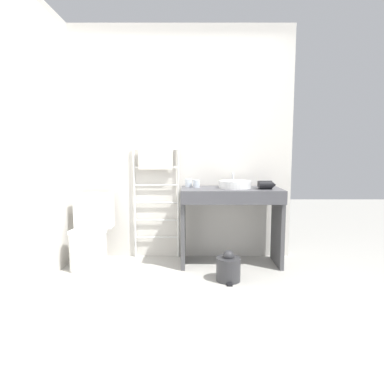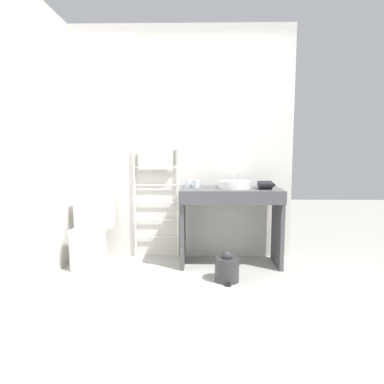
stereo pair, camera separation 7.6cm
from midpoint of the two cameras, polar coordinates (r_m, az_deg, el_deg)
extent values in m
plane|color=#B2AFA8|center=(2.75, -4.93, -19.39)|extent=(12.00, 12.00, 0.00)
cube|color=silver|center=(3.92, -3.39, 7.96)|extent=(2.59, 0.12, 2.58)
cube|color=silver|center=(3.47, -25.12, 7.45)|extent=(0.12, 2.07, 2.58)
cylinder|color=white|center=(3.74, -17.72, -9.37)|extent=(0.38, 0.38, 0.38)
cylinder|color=white|center=(3.69, -17.83, -6.36)|extent=(0.39, 0.39, 0.02)
cube|color=white|center=(3.90, -16.78, -2.96)|extent=(0.40, 0.18, 0.38)
cylinder|color=silver|center=(3.87, -16.88, -0.13)|extent=(0.05, 0.05, 0.01)
cylinder|color=white|center=(3.93, -10.34, -1.64)|extent=(0.02, 0.02, 1.28)
cylinder|color=white|center=(3.87, -3.11, -1.66)|extent=(0.02, 0.02, 1.28)
cylinder|color=white|center=(3.97, -6.67, -7.51)|extent=(0.49, 0.02, 0.02)
cylinder|color=white|center=(3.93, -6.71, -4.69)|extent=(0.49, 0.02, 0.02)
cylinder|color=white|center=(3.89, -6.75, -1.81)|extent=(0.49, 0.02, 0.02)
cylinder|color=white|center=(3.87, -6.79, 1.12)|extent=(0.49, 0.02, 0.02)
cylinder|color=white|center=(3.85, -6.84, 4.08)|extent=(0.49, 0.02, 0.02)
cylinder|color=white|center=(3.85, -6.88, 7.06)|extent=(0.49, 0.02, 0.02)
cube|color=silver|center=(3.82, -6.91, 5.48)|extent=(0.38, 0.04, 0.23)
cube|color=#4C4C51|center=(3.62, 5.68, 0.35)|extent=(1.05, 0.52, 0.03)
cube|color=#4C4C51|center=(3.38, 6.09, -1.28)|extent=(1.05, 0.02, 0.10)
cube|color=#4C4C4F|center=(3.67, -2.31, -6.05)|extent=(0.04, 0.44, 0.79)
cube|color=#4C4C4F|center=(3.78, 13.29, -5.87)|extent=(0.04, 0.44, 0.79)
cylinder|color=white|center=(3.64, 6.34, 1.27)|extent=(0.34, 0.34, 0.08)
cylinder|color=silver|center=(3.64, 6.35, 1.83)|extent=(0.28, 0.28, 0.01)
cylinder|color=silver|center=(3.84, 6.00, 2.12)|extent=(0.02, 0.02, 0.15)
cylinder|color=silver|center=(3.79, 6.09, 3.02)|extent=(0.02, 0.09, 0.02)
cylinder|color=silver|center=(3.74, -1.43, 1.51)|extent=(0.08, 0.08, 0.09)
cylinder|color=silver|center=(3.68, -0.12, 1.41)|extent=(0.07, 0.07, 0.08)
cylinder|color=black|center=(3.58, 11.29, 1.17)|extent=(0.13, 0.09, 0.09)
cone|color=black|center=(3.60, 12.66, 1.16)|extent=(0.05, 0.08, 0.08)
cube|color=black|center=(3.67, 10.56, 1.32)|extent=(0.05, 0.10, 0.06)
cylinder|color=#333335|center=(3.31, 5.16, -12.67)|extent=(0.23, 0.23, 0.22)
sphere|color=#333335|center=(3.27, 5.18, -10.50)|extent=(0.10, 0.10, 0.10)
cube|color=black|center=(3.22, 5.36, -15.11)|extent=(0.05, 0.04, 0.02)
cube|color=silver|center=(3.28, -20.52, -15.26)|extent=(0.56, 0.36, 0.01)
camera|label=1|loc=(0.04, -90.70, -0.09)|focal=32.00mm
camera|label=2|loc=(0.04, 89.30, 0.09)|focal=32.00mm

